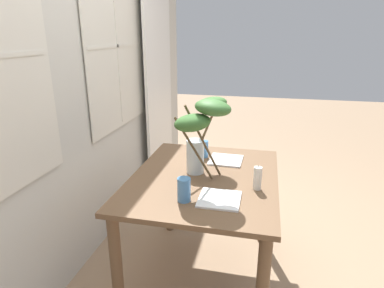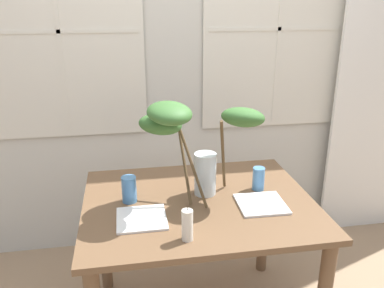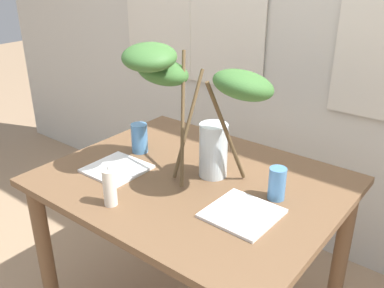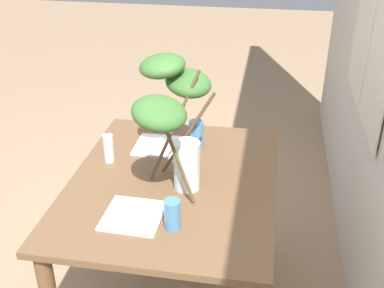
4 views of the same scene
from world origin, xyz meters
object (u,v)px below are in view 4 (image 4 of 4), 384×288
at_px(plate_square_left, 158,146).
at_px(plate_square_right, 133,216).
at_px(drinking_glass_blue_right, 172,214).
at_px(drinking_glass_blue_left, 196,133).
at_px(pillar_candle, 109,148).
at_px(vase_with_branches, 175,107).
at_px(dining_table, 174,204).

xyz_separation_m(plate_square_left, plate_square_right, (0.58, 0.04, 0.00)).
height_order(drinking_glass_blue_right, plate_square_left, drinking_glass_blue_right).
bearing_deg(plate_square_left, drinking_glass_blue_left, 104.50).
relative_size(drinking_glass_blue_right, plate_square_left, 0.55).
height_order(drinking_glass_blue_right, pillar_candle, pillar_candle).
bearing_deg(plate_square_right, pillar_candle, -150.14).
bearing_deg(drinking_glass_blue_right, pillar_candle, -138.04).
relative_size(plate_square_left, pillar_candle, 1.50).
bearing_deg(plate_square_right, vase_with_branches, 160.03).
relative_size(drinking_glass_blue_left, pillar_candle, 0.88).
bearing_deg(plate_square_left, plate_square_right, 3.74).
xyz_separation_m(dining_table, pillar_candle, (-0.11, -0.33, 0.20)).
distance_m(plate_square_left, pillar_candle, 0.27).
bearing_deg(drinking_glass_blue_left, vase_with_branches, -6.50).
bearing_deg(pillar_candle, plate_square_right, 29.86).
bearing_deg(dining_table, pillar_candle, -108.64).
bearing_deg(drinking_glass_blue_left, plate_square_right, -13.23).
xyz_separation_m(drinking_glass_blue_left, drinking_glass_blue_right, (0.67, 0.02, -0.00)).
height_order(vase_with_branches, drinking_glass_blue_right, vase_with_branches).
distance_m(drinking_glass_blue_right, plate_square_right, 0.18).
relative_size(plate_square_right, pillar_candle, 1.53).
xyz_separation_m(plate_square_left, pillar_candle, (0.18, -0.19, 0.06)).
distance_m(vase_with_branches, drinking_glass_blue_right, 0.45).
distance_m(dining_table, drinking_glass_blue_left, 0.39).
xyz_separation_m(plate_square_right, pillar_candle, (-0.40, -0.23, 0.06)).
bearing_deg(dining_table, plate_square_left, -154.72).
bearing_deg(vase_with_branches, plate_square_left, -151.58).
distance_m(dining_table, vase_with_branches, 0.48).
bearing_deg(plate_square_left, dining_table, 25.28).
relative_size(drinking_glass_blue_right, plate_square_right, 0.54).
height_order(vase_with_branches, plate_square_left, vase_with_branches).
bearing_deg(plate_square_right, dining_table, 161.14).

